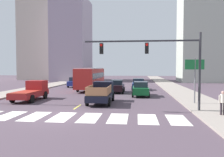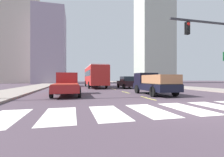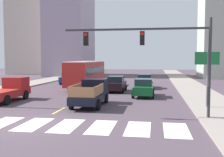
{
  "view_description": "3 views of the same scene",
  "coord_description": "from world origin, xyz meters",
  "px_view_note": "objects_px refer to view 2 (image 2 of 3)",
  "views": [
    {
      "loc": [
        5.04,
        -14.84,
        3.36
      ],
      "look_at": [
        2.41,
        9.31,
        2.2
      ],
      "focal_mm": 36.34,
      "sensor_mm": 36.0,
      "label": 1
    },
    {
      "loc": [
        -5.23,
        -6.45,
        1.43
      ],
      "look_at": [
        0.47,
        16.84,
        1.42
      ],
      "focal_mm": 25.31,
      "sensor_mm": 36.0,
      "label": 2
    },
    {
      "loc": [
        6.6,
        -13.84,
        3.6
      ],
      "look_at": [
        1.72,
        16.69,
        1.36
      ],
      "focal_mm": 43.48,
      "sensor_mm": 36.0,
      "label": 3
    }
  ],
  "objects_px": {
    "city_bus": "(95,75)",
    "sedan_mid": "(158,83)",
    "pickup_stakebed": "(152,84)",
    "pickup_dark": "(67,84)",
    "sedan_near_left": "(72,82)",
    "sedan_near_right": "(135,82)",
    "sedan_far": "(127,82)"
  },
  "relations": [
    {
      "from": "pickup_stakebed",
      "to": "city_bus",
      "type": "relative_size",
      "value": 0.48
    },
    {
      "from": "city_bus",
      "to": "sedan_mid",
      "type": "bearing_deg",
      "value": -42.03
    },
    {
      "from": "pickup_dark",
      "to": "city_bus",
      "type": "height_order",
      "value": "city_bus"
    },
    {
      "from": "sedan_mid",
      "to": "sedan_far",
      "type": "distance_m",
      "value": 4.63
    },
    {
      "from": "sedan_mid",
      "to": "pickup_dark",
      "type": "bearing_deg",
      "value": -155.87
    },
    {
      "from": "pickup_dark",
      "to": "sedan_near_left",
      "type": "bearing_deg",
      "value": 86.5
    },
    {
      "from": "pickup_dark",
      "to": "sedan_far",
      "type": "height_order",
      "value": "pickup_dark"
    },
    {
      "from": "pickup_dark",
      "to": "sedan_near_left",
      "type": "distance_m",
      "value": 15.96
    },
    {
      "from": "pickup_dark",
      "to": "sedan_far",
      "type": "distance_m",
      "value": 11.36
    },
    {
      "from": "sedan_near_right",
      "to": "sedan_near_left",
      "type": "bearing_deg",
      "value": 160.58
    },
    {
      "from": "city_bus",
      "to": "sedan_near_right",
      "type": "relative_size",
      "value": 2.45
    },
    {
      "from": "pickup_stakebed",
      "to": "sedan_far",
      "type": "bearing_deg",
      "value": 85.07
    },
    {
      "from": "sedan_near_right",
      "to": "sedan_far",
      "type": "bearing_deg",
      "value": -124.66
    },
    {
      "from": "pickup_dark",
      "to": "sedan_near_right",
      "type": "distance_m",
      "value": 16.47
    },
    {
      "from": "sedan_near_right",
      "to": "pickup_dark",
      "type": "bearing_deg",
      "value": -132.55
    },
    {
      "from": "pickup_dark",
      "to": "pickup_stakebed",
      "type": "bearing_deg",
      "value": -10.3
    },
    {
      "from": "city_bus",
      "to": "sedan_near_left",
      "type": "bearing_deg",
      "value": 128.35
    },
    {
      "from": "pickup_stakebed",
      "to": "sedan_mid",
      "type": "relative_size",
      "value": 1.18
    },
    {
      "from": "sedan_near_left",
      "to": "sedan_near_right",
      "type": "bearing_deg",
      "value": -21.32
    },
    {
      "from": "sedan_near_right",
      "to": "sedan_far",
      "type": "relative_size",
      "value": 1.0
    },
    {
      "from": "sedan_mid",
      "to": "sedan_near_right",
      "type": "xyz_separation_m",
      "value": [
        -0.2,
        7.68,
        0.0
      ]
    },
    {
      "from": "sedan_near_right",
      "to": "sedan_far",
      "type": "xyz_separation_m",
      "value": [
        -2.94,
        -4.27,
        0.0
      ]
    },
    {
      "from": "sedan_near_right",
      "to": "sedan_mid",
      "type": "bearing_deg",
      "value": -88.67
    },
    {
      "from": "sedan_near_left",
      "to": "sedan_near_right",
      "type": "distance_m",
      "value": 11.51
    },
    {
      "from": "pickup_stakebed",
      "to": "sedan_near_left",
      "type": "height_order",
      "value": "pickup_stakebed"
    },
    {
      "from": "sedan_mid",
      "to": "sedan_far",
      "type": "xyz_separation_m",
      "value": [
        -3.13,
        3.41,
        0.0
      ]
    },
    {
      "from": "sedan_near_left",
      "to": "sedan_near_right",
      "type": "relative_size",
      "value": 1.0
    },
    {
      "from": "pickup_dark",
      "to": "sedan_near_left",
      "type": "height_order",
      "value": "pickup_dark"
    },
    {
      "from": "pickup_dark",
      "to": "sedan_mid",
      "type": "distance_m",
      "value": 12.16
    },
    {
      "from": "pickup_stakebed",
      "to": "pickup_dark",
      "type": "relative_size",
      "value": 1.0
    },
    {
      "from": "sedan_mid",
      "to": "sedan_near_right",
      "type": "height_order",
      "value": "same"
    },
    {
      "from": "sedan_mid",
      "to": "sedan_near_left",
      "type": "distance_m",
      "value": 15.95
    }
  ]
}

